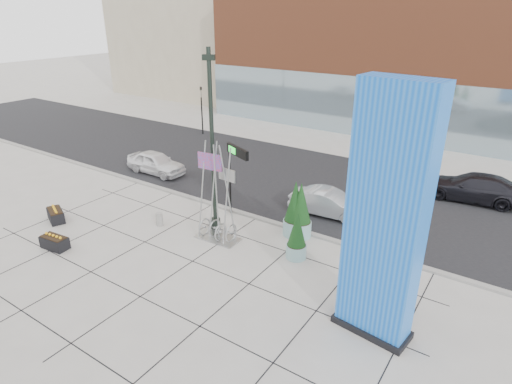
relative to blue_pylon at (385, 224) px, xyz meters
The scene contains 19 objects.
ground 9.93m from the blue_pylon, behind, with size 160.00×160.00×0.00m, color #9E9991.
street_asphalt 14.67m from the blue_pylon, 129.73° to the left, with size 80.00×12.00×0.02m, color black.
curb_edge 10.99m from the blue_pylon, 151.77° to the left, with size 80.00×0.30×0.12m, color gray.
tower_podium 28.99m from the blue_pylon, 106.04° to the left, with size 34.00×10.00×11.00m, color brown.
tower_glass_front 24.43m from the blue_pylon, 109.16° to the left, with size 34.00×0.60×5.00m, color #8CA5B2.
blue_pylon is the anchor object (origin of this frame).
lamp_post 9.50m from the blue_pylon, 162.94° to the left, with size 0.59×0.48×8.68m.
public_art_sculpture 9.02m from the blue_pylon, 166.32° to the left, with size 2.14×1.10×4.81m.
concrete_bollard 12.33m from the blue_pylon, behind, with size 0.35×0.35×0.68m, color gray.
overhead_street_sign 10.01m from the blue_pylon, 152.37° to the left, with size 1.76×0.89×3.92m.
round_planter_east 5.96m from the blue_pylon, 149.12° to the left, with size 0.91×0.91×2.26m.
round_planter_mid 7.58m from the blue_pylon, 141.09° to the left, with size 1.12×1.12×2.81m.
round_planter_west 7.38m from the blue_pylon, 139.57° to the left, with size 1.12×1.12×2.79m.
box_planter_north 16.96m from the blue_pylon, behind, with size 1.49×1.14×0.73m.
box_planter_south 14.78m from the blue_pylon, 168.55° to the right, with size 1.36×0.79×0.72m.
car_white_west 18.83m from the blue_pylon, 158.80° to the left, with size 1.71×4.24×1.44m, color white.
car_silver_mid 9.48m from the blue_pylon, 124.46° to the left, with size 1.46×4.19×1.38m, color #ADB0B5.
car_dark_east 14.09m from the blue_pylon, 85.86° to the left, with size 2.19×5.40×1.57m, color black.
traffic_signal 26.36m from the blue_pylon, 142.99° to the left, with size 0.15×0.18×4.10m.
Camera 1 is at (12.19, -12.71, 10.19)m, focal length 30.00 mm.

